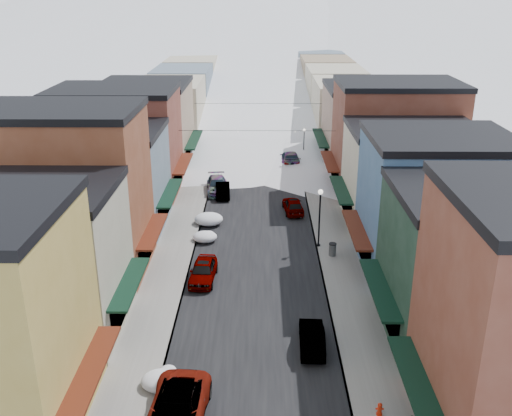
{
  "coord_description": "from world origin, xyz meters",
  "views": [
    {
      "loc": [
        0.44,
        -18.32,
        20.07
      ],
      "look_at": [
        0.0,
        28.14,
        2.13
      ],
      "focal_mm": 40.0,
      "sensor_mm": 36.0,
      "label": 1
    }
  ],
  "objects_px": {
    "trash_can": "(332,249)",
    "streetlamp_near": "(320,211)",
    "fire_hydrant": "(380,409)",
    "car_silver_sedan": "(203,271)",
    "car_green_sedan": "(312,337)",
    "car_white_suv": "(176,412)",
    "car_dark_hatch": "(223,190)"
  },
  "relations": [
    {
      "from": "car_dark_hatch",
      "to": "streetlamp_near",
      "type": "relative_size",
      "value": 0.82
    },
    {
      "from": "car_dark_hatch",
      "to": "fire_hydrant",
      "type": "distance_m",
      "value": 33.89
    },
    {
      "from": "car_white_suv",
      "to": "trash_can",
      "type": "bearing_deg",
      "value": 66.19
    },
    {
      "from": "car_dark_hatch",
      "to": "car_white_suv",
      "type": "bearing_deg",
      "value": -94.56
    },
    {
      "from": "streetlamp_near",
      "to": "car_green_sedan",
      "type": "bearing_deg",
      "value": -96.87
    },
    {
      "from": "fire_hydrant",
      "to": "car_silver_sedan",
      "type": "bearing_deg",
      "value": 125.44
    },
    {
      "from": "trash_can",
      "to": "streetlamp_near",
      "type": "relative_size",
      "value": 0.21
    },
    {
      "from": "car_silver_sedan",
      "to": "car_green_sedan",
      "type": "relative_size",
      "value": 1.07
    },
    {
      "from": "car_green_sedan",
      "to": "fire_hydrant",
      "type": "xyz_separation_m",
      "value": [
        2.89,
        -5.94,
        -0.21
      ]
    },
    {
      "from": "car_dark_hatch",
      "to": "streetlamp_near",
      "type": "bearing_deg",
      "value": -59.16
    },
    {
      "from": "car_silver_sedan",
      "to": "streetlamp_near",
      "type": "bearing_deg",
      "value": 35.8
    },
    {
      "from": "car_green_sedan",
      "to": "streetlamp_near",
      "type": "height_order",
      "value": "streetlamp_near"
    },
    {
      "from": "car_silver_sedan",
      "to": "trash_can",
      "type": "bearing_deg",
      "value": 24.76
    },
    {
      "from": "car_silver_sedan",
      "to": "trash_can",
      "type": "distance_m",
      "value": 10.68
    },
    {
      "from": "car_dark_hatch",
      "to": "fire_hydrant",
      "type": "xyz_separation_m",
      "value": [
        9.89,
        -32.41,
        -0.2
      ]
    },
    {
      "from": "car_white_suv",
      "to": "streetlamp_near",
      "type": "xyz_separation_m",
      "value": [
        8.85,
        20.77,
        2.42
      ]
    },
    {
      "from": "car_silver_sedan",
      "to": "car_dark_hatch",
      "type": "bearing_deg",
      "value": 92.26
    },
    {
      "from": "car_white_suv",
      "to": "car_silver_sedan",
      "type": "distance_m",
      "value": 15.01
    },
    {
      "from": "car_white_suv",
      "to": "fire_hydrant",
      "type": "bearing_deg",
      "value": 7.61
    },
    {
      "from": "car_green_sedan",
      "to": "streetlamp_near",
      "type": "distance_m",
      "value": 14.44
    },
    {
      "from": "car_dark_hatch",
      "to": "fire_hydrant",
      "type": "relative_size",
      "value": 5.78
    },
    {
      "from": "car_silver_sedan",
      "to": "trash_can",
      "type": "xyz_separation_m",
      "value": [
        9.93,
        3.93,
        -0.08
      ]
    },
    {
      "from": "car_dark_hatch",
      "to": "car_green_sedan",
      "type": "relative_size",
      "value": 0.98
    },
    {
      "from": "car_green_sedan",
      "to": "trash_can",
      "type": "bearing_deg",
      "value": -100.24
    },
    {
      "from": "car_white_suv",
      "to": "fire_hydrant",
      "type": "height_order",
      "value": "car_white_suv"
    },
    {
      "from": "car_white_suv",
      "to": "car_dark_hatch",
      "type": "distance_m",
      "value": 33.13
    },
    {
      "from": "car_white_suv",
      "to": "car_green_sedan",
      "type": "height_order",
      "value": "car_white_suv"
    },
    {
      "from": "car_green_sedan",
      "to": "fire_hydrant",
      "type": "distance_m",
      "value": 6.61
    },
    {
      "from": "fire_hydrant",
      "to": "streetlamp_near",
      "type": "distance_m",
      "value": 20.28
    },
    {
      "from": "fire_hydrant",
      "to": "trash_can",
      "type": "xyz_separation_m",
      "value": [
        -0.25,
        18.23,
        0.21
      ]
    },
    {
      "from": "car_silver_sedan",
      "to": "streetlamp_near",
      "type": "relative_size",
      "value": 0.9
    },
    {
      "from": "fire_hydrant",
      "to": "streetlamp_near",
      "type": "bearing_deg",
      "value": 93.4
    }
  ]
}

